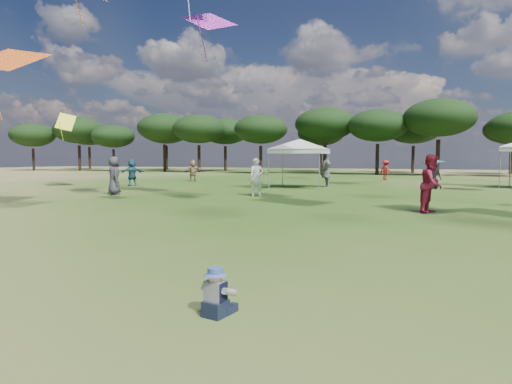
% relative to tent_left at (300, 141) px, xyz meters
% --- Properties ---
extents(tree_line, '(108.78, 17.63, 7.77)m').
position_rel_tent_left_xyz_m(tree_line, '(7.30, 25.10, 2.71)').
color(tree_line, black).
rests_on(tree_line, ground).
extents(tent_left, '(6.18, 6.18, 3.14)m').
position_rel_tent_left_xyz_m(tent_left, '(0.00, 0.00, 0.00)').
color(tent_left, gray).
rests_on(tent_left, ground).
extents(toddler, '(0.39, 0.42, 0.54)m').
position_rel_tent_left_xyz_m(toddler, '(4.53, -20.10, -2.47)').
color(toddler, black).
rests_on(toddler, ground).
extents(festival_crowd, '(28.54, 23.93, 1.84)m').
position_rel_tent_left_xyz_m(festival_crowd, '(2.71, 1.89, -1.86)').
color(festival_crowd, navy).
rests_on(festival_crowd, ground).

